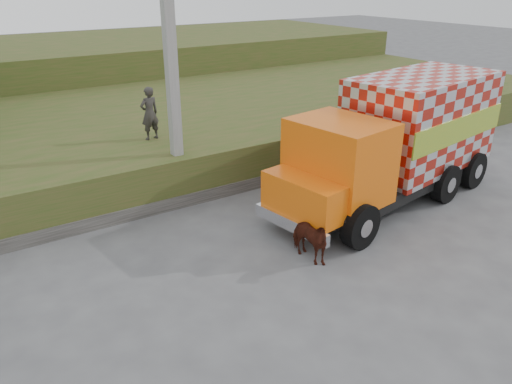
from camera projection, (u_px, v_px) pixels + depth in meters
ground at (293, 252)px, 12.75m from camera, size 120.00×120.00×0.00m
embankment at (144, 131)px, 20.13m from camera, size 40.00×12.00×1.50m
embankment_far at (66, 69)px, 29.04m from camera, size 40.00×12.00×3.00m
retaining_strip at (155, 205)px, 14.89m from camera, size 16.00×0.50×0.40m
utility_pole at (171, 69)px, 14.15m from camera, size 1.20×0.30×8.00m
cargo_truck at (399, 139)px, 15.18m from camera, size 8.66×3.96×3.73m
cow at (308, 239)px, 12.19m from camera, size 0.72×1.41×1.15m
pedestrian at (150, 113)px, 16.26m from camera, size 0.69×0.51×1.74m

